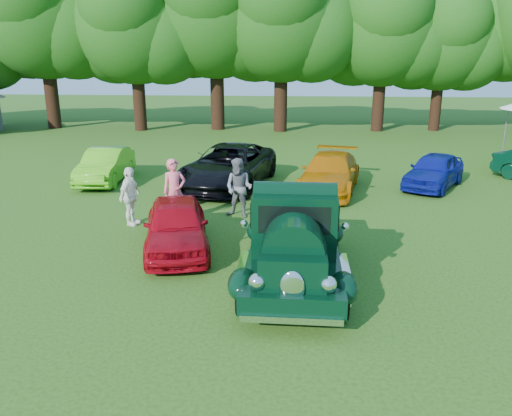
# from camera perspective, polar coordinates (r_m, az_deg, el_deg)

# --- Properties ---
(ground) EXTENTS (120.00, 120.00, 0.00)m
(ground) POSITION_cam_1_polar(r_m,az_deg,el_deg) (11.49, 0.70, -7.50)
(ground) COLOR #234A11
(ground) RESTS_ON ground
(hero_pickup) EXTENTS (2.45, 5.27, 2.06)m
(hero_pickup) POSITION_cam_1_polar(r_m,az_deg,el_deg) (10.99, 4.38, -3.67)
(hero_pickup) COLOR black
(hero_pickup) RESTS_ON ground
(red_convertible) EXTENTS (2.45, 4.15, 1.33)m
(red_convertible) POSITION_cam_1_polar(r_m,az_deg,el_deg) (12.82, -9.10, -1.94)
(red_convertible) COLOR #A10612
(red_convertible) RESTS_ON ground
(back_car_lime) EXTENTS (1.72, 4.12, 1.33)m
(back_car_lime) POSITION_cam_1_polar(r_m,az_deg,el_deg) (20.77, -16.82, 4.65)
(back_car_lime) COLOR #4CB217
(back_car_lime) RESTS_ON ground
(back_car_black) EXTENTS (3.59, 6.08, 1.59)m
(back_car_black) POSITION_cam_1_polar(r_m,az_deg,el_deg) (19.22, -3.12, 4.82)
(back_car_black) COLOR black
(back_car_black) RESTS_ON ground
(back_car_orange) EXTENTS (2.77, 5.03, 1.38)m
(back_car_orange) POSITION_cam_1_polar(r_m,az_deg,el_deg) (18.67, 8.42, 4.00)
(back_car_orange) COLOR #B96506
(back_car_orange) RESTS_ON ground
(back_car_blue) EXTENTS (3.25, 4.11, 1.31)m
(back_car_blue) POSITION_cam_1_polar(r_m,az_deg,el_deg) (20.21, 19.69, 4.06)
(back_car_blue) COLOR navy
(back_car_blue) RESTS_ON ground
(spectator_pink) EXTENTS (0.84, 0.77, 1.94)m
(spectator_pink) POSITION_cam_1_polar(r_m,az_deg,el_deg) (14.91, -9.29, 1.89)
(spectator_pink) COLOR #F06375
(spectator_pink) RESTS_ON ground
(spectator_grey) EXTENTS (1.07, 0.95, 1.84)m
(spectator_grey) POSITION_cam_1_polar(r_m,az_deg,el_deg) (15.32, -1.95, 2.30)
(spectator_grey) COLOR slate
(spectator_grey) RESTS_ON ground
(spectator_white) EXTENTS (0.63, 1.08, 1.73)m
(spectator_white) POSITION_cam_1_polar(r_m,az_deg,el_deg) (15.01, -14.20, 1.30)
(spectator_white) COLOR white
(spectator_white) RESTS_ON ground
(tree_line) EXTENTS (64.12, 10.60, 12.12)m
(tree_line) POSITION_cam_1_polar(r_m,az_deg,el_deg) (34.82, 6.22, 20.49)
(tree_line) COLOR black
(tree_line) RESTS_ON ground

